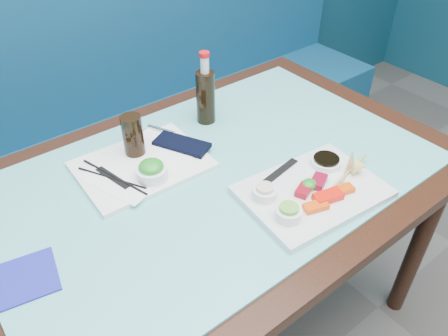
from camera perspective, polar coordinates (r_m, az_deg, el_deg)
booth_bench at (r=2.05m, az=-15.43°, el=2.77°), size 3.00×0.56×1.17m
dining_table at (r=1.28m, az=-1.26°, el=-3.78°), size 1.40×0.90×0.75m
glass_top at (r=1.22m, az=-1.32°, el=-0.75°), size 1.22×0.76×0.01m
sashimi_plate at (r=1.17m, az=11.47°, el=-3.04°), size 0.38×0.29×0.02m
salmon_left at (r=1.10m, az=11.90°, el=-4.95°), size 0.07×0.05×0.02m
salmon_mid at (r=1.13m, az=13.42°, el=-3.65°), size 0.08×0.05×0.02m
salmon_right at (r=1.16m, az=15.21°, el=-2.79°), size 0.07×0.04×0.01m
tuna_left at (r=1.14m, az=10.37°, el=-2.87°), size 0.06×0.05×0.02m
tuna_right at (r=1.17m, az=12.23°, el=-1.73°), size 0.07×0.06×0.02m
seaweed_garnish at (r=1.15m, az=11.07°, el=-2.11°), size 0.06×0.05×0.02m
ramekin_wasabi at (r=1.06m, az=8.41°, el=-5.90°), size 0.08×0.08×0.03m
wasabi_fill at (r=1.05m, az=8.51°, el=-5.18°), size 0.06×0.06×0.01m
ramekin_ginger at (r=1.11m, az=5.34°, el=-3.28°), size 0.06×0.06×0.03m
ginger_fill at (r=1.10m, az=5.40°, el=-2.59°), size 0.05×0.05×0.01m
soy_dish at (r=1.25m, az=13.17°, el=0.77°), size 0.10×0.10×0.02m
soy_fill at (r=1.24m, az=13.24°, el=1.19°), size 0.07×0.07×0.01m
lemon_wedge at (r=1.23m, az=17.27°, el=0.26°), size 0.06×0.06×0.05m
chopstick_sleeve at (r=1.20m, az=7.42°, el=-0.35°), size 0.14×0.04×0.00m
wooden_chopstick_a at (r=1.22m, az=15.55°, el=-0.80°), size 0.19×0.11×0.01m
wooden_chopstick_b at (r=1.23m, az=15.84°, el=-0.61°), size 0.21×0.05×0.01m
serving_tray at (r=1.26m, az=-10.62°, el=0.40°), size 0.36×0.27×0.01m
paper_placemat at (r=1.25m, az=-10.66°, el=0.66°), size 0.34×0.29×0.00m
seaweed_bowl at (r=1.19m, az=-9.39°, el=-0.65°), size 0.09×0.09×0.03m
seaweed_salad at (r=1.17m, az=-9.50°, el=0.18°), size 0.08×0.08×0.03m
cola_glass at (r=1.26m, az=-11.81°, el=4.20°), size 0.08×0.08×0.12m
navy_pouch at (r=1.30m, az=-5.54°, el=3.11°), size 0.14×0.18×0.01m
fork at (r=1.37m, az=-8.18°, el=4.99°), size 0.05×0.09×0.01m
black_chopstick_a at (r=1.21m, az=-14.48°, el=-1.26°), size 0.11×0.19×0.01m
black_chopstick_b at (r=1.22m, az=-14.15°, el=-1.10°), size 0.07×0.24×0.01m
tray_sleeve at (r=1.22m, az=-14.30°, el=-1.23°), size 0.05×0.13×0.00m
cola_bottle_body at (r=1.40m, az=-2.42°, el=9.20°), size 0.06×0.06×0.17m
cola_bottle_neck at (r=1.35m, az=-2.55°, el=13.34°), size 0.03×0.03×0.05m
cola_bottle_cap at (r=1.33m, az=-2.59°, el=14.61°), size 0.03×0.03×0.01m
blue_napkin at (r=1.05m, az=-24.48°, el=-12.96°), size 0.15×0.15×0.01m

